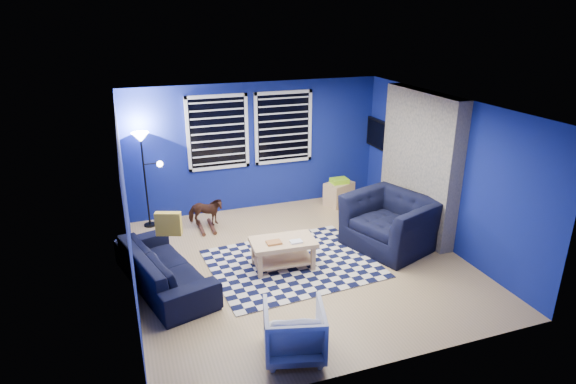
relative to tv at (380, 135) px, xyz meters
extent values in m
plane|color=tan|center=(-2.45, -2.00, -1.40)|extent=(5.00, 5.00, 0.00)
plane|color=white|center=(-2.45, -2.00, 1.10)|extent=(5.00, 5.00, 0.00)
plane|color=navy|center=(-2.45, 0.50, -0.15)|extent=(5.00, 0.00, 5.00)
plane|color=navy|center=(-4.95, -2.00, -0.15)|extent=(0.00, 5.00, 5.00)
plane|color=navy|center=(0.05, -2.00, -0.15)|extent=(0.00, 5.00, 5.00)
cube|color=gray|center=(-0.08, -1.50, -0.15)|extent=(0.26, 2.00, 2.50)
cube|color=black|center=(-0.22, -1.50, -1.05)|extent=(0.04, 0.70, 0.60)
cube|color=gray|center=(-0.35, -1.50, -1.36)|extent=(0.50, 1.20, 0.08)
cube|color=black|center=(-3.20, 0.48, 0.20)|extent=(1.05, 0.02, 1.30)
cube|color=white|center=(-3.20, 0.47, 0.88)|extent=(1.17, 0.05, 0.06)
cube|color=white|center=(-3.20, 0.47, -0.48)|extent=(1.17, 0.05, 0.06)
cube|color=black|center=(-1.90, 0.48, 0.20)|extent=(1.05, 0.02, 1.30)
cube|color=white|center=(-1.90, 0.47, 0.88)|extent=(1.17, 0.05, 0.06)
cube|color=white|center=(-1.90, 0.47, -0.48)|extent=(1.17, 0.05, 0.06)
cube|color=black|center=(0.00, 0.00, 0.00)|extent=(0.06, 1.00, 0.58)
cube|color=black|center=(-0.03, 0.00, 0.00)|extent=(0.01, 0.92, 0.50)
cube|color=black|center=(-2.59, -1.99, -1.39)|extent=(2.64, 2.17, 0.02)
imported|color=black|center=(-4.55, -1.97, -1.10)|extent=(2.21, 1.34, 0.60)
imported|color=black|center=(-0.84, -1.96, -0.96)|extent=(1.67, 1.57, 0.87)
imported|color=gray|center=(-3.30, -3.99, -1.08)|extent=(0.84, 0.85, 0.64)
imported|color=#462416|center=(-3.64, -0.25, -1.06)|extent=(0.46, 0.69, 0.53)
cube|color=tan|center=(-2.77, -2.05, -0.96)|extent=(1.01, 0.63, 0.07)
cube|color=tan|center=(-2.77, -2.05, -1.27)|extent=(0.92, 0.53, 0.03)
cube|color=#A3622E|center=(-2.93, -2.10, -0.92)|extent=(0.23, 0.17, 0.03)
cube|color=silver|center=(-2.60, -2.18, -0.92)|extent=(0.19, 0.14, 0.03)
cube|color=tan|center=(-3.18, -2.26, -1.19)|extent=(0.07, 0.07, 0.39)
cube|color=tan|center=(-2.35, -2.26, -1.19)|extent=(0.07, 0.07, 0.39)
cube|color=tan|center=(-3.18, -1.83, -1.19)|extent=(0.07, 0.07, 0.39)
cube|color=tan|center=(-2.35, -1.83, -1.19)|extent=(0.07, 0.07, 0.39)
cube|color=tan|center=(-0.85, 0.04, -1.17)|extent=(0.66, 0.56, 0.47)
cube|color=black|center=(-0.85, 0.04, -1.17)|extent=(0.58, 0.50, 0.37)
cube|color=#9AE41A|center=(-0.85, 0.04, -0.89)|extent=(0.41, 0.37, 0.09)
cylinder|color=black|center=(-4.60, 0.25, -1.39)|extent=(0.22, 0.22, 0.03)
cylinder|color=black|center=(-4.60, 0.25, -0.57)|extent=(0.03, 0.03, 1.64)
cone|color=white|center=(-4.60, 0.25, 0.28)|extent=(0.30, 0.30, 0.17)
sphere|color=white|center=(-4.32, 0.20, -0.22)|extent=(0.11, 0.11, 0.11)
cube|color=gold|center=(-4.40, -1.56, -0.62)|extent=(0.39, 0.23, 0.36)
camera|label=1|loc=(-4.88, -8.28, 2.35)|focal=30.00mm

